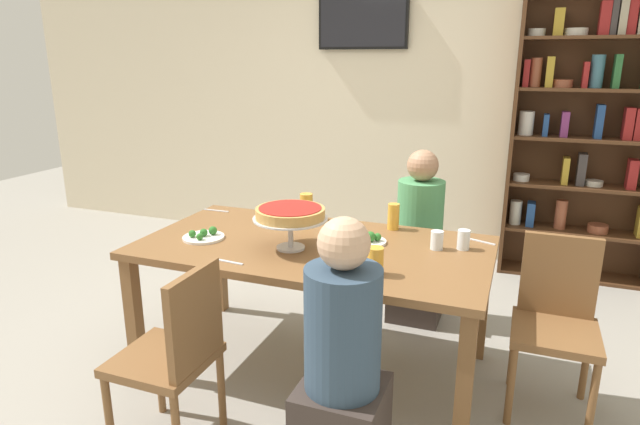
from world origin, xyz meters
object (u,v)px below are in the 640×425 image
Objects in this scene: water_glass_clear_near at (437,240)px; water_glass_clear_far at (464,240)px; salad_plate_far_diner at (368,240)px; beer_glass_amber_short at (306,207)px; cutlery_fork_near at (227,261)px; salad_plate_near_diner at (204,236)px; beer_glass_amber_spare at (375,261)px; dining_table at (313,258)px; deep_dish_pizza_stand at (290,215)px; bookshelf at (589,129)px; television at (363,21)px; beer_glass_amber_tall at (393,217)px; cutlery_knife_near at (216,211)px; chair_near_left at (176,351)px; cutlery_fork_far at (480,241)px; chair_head_east at (556,316)px; diner_near_right at (342,377)px; diner_far_right at (418,249)px.

water_glass_clear_far is (0.13, 0.05, 0.00)m from water_glass_clear_near.
water_glass_clear_far is at bearing 9.69° from salad_plate_far_diner.
cutlery_fork_near is at bearing -96.15° from beer_glass_amber_short.
water_glass_clear_near reaches higher than salad_plate_near_diner.
salad_plate_near_diner is 1.73× the size of beer_glass_amber_spare.
dining_table is 0.30m from deep_dish_pizza_stand.
beer_glass_amber_short reaches higher than salad_plate_far_diner.
water_glass_clear_near is at bearing -113.88° from bookshelf.
salad_plate_far_diner is at bearing 24.29° from dining_table.
water_glass_clear_near is at bearing -62.61° from television.
beer_glass_amber_tall reaches higher than cutlery_knife_near.
water_glass_clear_near is (0.94, 0.99, 0.30)m from chair_near_left.
cutlery_fork_near is at bearing -149.16° from water_glass_clear_near.
cutlery_fork_near is 1.00× the size of cutlery_fork_far.
beer_glass_amber_short is 0.63m from cutlery_knife_near.
chair_head_east reaches higher than cutlery_fork_near.
diner_near_right is 0.94m from deep_dish_pizza_stand.
chair_head_east is at bearing 171.49° from cutlery_knife_near.
television reaches higher than diner_far_right.
television is 2.14m from diner_far_right.
television is at bearing 108.47° from beer_glass_amber_spare.
chair_head_east is 0.68m from water_glass_clear_near.
chair_head_east is 1.00× the size of chair_near_left.
diner_near_right is at bearing 136.70° from cutlery_knife_near.
water_glass_clear_near is (-0.82, -1.85, -0.40)m from bookshelf.
salad_plate_near_diner is 1.09m from beer_glass_amber_tall.
beer_glass_amber_short is (-0.55, 0.00, 0.01)m from beer_glass_amber_tall.
television is 2.19m from beer_glass_amber_tall.
bookshelf is (1.45, 2.01, 0.52)m from dining_table.
beer_glass_amber_spare is (0.15, -0.41, 0.05)m from salad_plate_far_diner.
bookshelf reaches higher than water_glass_clear_far.
salad_plate_near_diner is 0.68m from beer_glass_amber_short.
diner_near_right is at bearing -89.48° from beer_glass_amber_spare.
beer_glass_amber_tall is (-0.08, -0.41, 0.33)m from diner_far_right.
chair_near_left is (-0.31, -0.83, -0.18)m from dining_table.
television reaches higher than chair_head_east.
dining_table is 0.53m from beer_glass_amber_spare.
beer_glass_amber_spare is at bearing -71.53° from television.
cutlery_knife_near is at bearing -70.67° from diner_far_right.
diner_far_right is at bearing 61.39° from deep_dish_pizza_stand.
salad_plate_far_diner is (-0.97, 0.02, 0.27)m from chair_head_east.
bookshelf is 2.06m from water_glass_clear_near.
beer_glass_amber_tall is at bearing 57.06° from cutlery_fork_near.
cutlery_fork_near is (-0.72, -1.22, 0.25)m from diner_far_right.
diner_near_right is at bearing -110.23° from bookshelf.
diner_far_right reaches higher than water_glass_clear_far.
television reaches higher than bookshelf.
chair_near_left reaches higher than salad_plate_far_diner.
chair_head_east is 0.57m from water_glass_clear_far.
salad_plate_far_diner is 1.56× the size of beer_glass_amber_spare.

